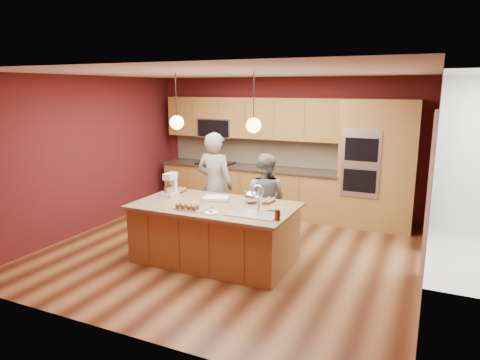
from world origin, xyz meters
The scene contains 24 objects.
floor centered at (0.00, 0.00, 0.00)m, with size 5.50×5.50×0.00m, color #401F10.
ceiling centered at (0.00, 0.00, 2.70)m, with size 5.50×5.50×0.00m, color white.
wall_back centered at (0.00, 2.50, 1.35)m, with size 5.50×5.50×0.00m, color #501517.
wall_front centered at (0.00, -2.50, 1.35)m, with size 5.50×5.50×0.00m, color #501517.
wall_left centered at (-2.75, 0.00, 1.35)m, with size 5.00×5.00×0.00m, color #501517.
wall_right centered at (2.75, 0.00, 1.35)m, with size 5.00×5.00×0.00m, color #501517.
cabinet_run centered at (-0.68, 2.25, 0.98)m, with size 3.74×0.64×2.30m.
oven_column centered at (1.85, 2.19, 1.15)m, with size 1.30×0.62×2.30m.
doorway_trim centered at (2.73, 0.80, 1.05)m, with size 0.08×1.11×2.20m, color white, non-canonical shape.
pendant_left centered at (-0.66, -0.38, 2.00)m, with size 0.20×0.20×0.80m.
pendant_right centered at (0.54, -0.38, 2.00)m, with size 0.20×0.20×0.80m.
island centered at (-0.05, -0.38, 0.44)m, with size 2.31×1.30×1.23m.
person_left centered at (-0.53, 0.52, 0.89)m, with size 0.65×0.43×1.79m, color black.
person_right centered at (0.35, 0.52, 0.75)m, with size 0.72×0.56×1.49m, color gray.
stand_mixer centered at (-0.91, -0.22, 1.00)m, with size 0.20×0.27×0.36m.
sheet_cake centered at (-0.16, -0.14, 0.87)m, with size 0.48×0.41×0.05m.
cooling_rack centered at (-0.23, -0.69, 0.86)m, with size 0.46×0.33×0.02m, color silver.
mixing_bowl centered at (0.39, -0.08, 0.94)m, with size 0.23×0.23×0.19m, color silver.
plate centered at (0.10, -0.79, 0.86)m, with size 0.18×0.18×0.01m, color white.
tumbler centered at (1.02, -0.72, 0.92)m, with size 0.07×0.07×0.14m, color #3D1B0B.
phone centered at (0.83, -0.38, 0.86)m, with size 0.13×0.07×0.01m, color black.
cupcakes_left centered at (-0.90, 0.03, 0.89)m, with size 0.15×0.23×0.07m, color tan, non-canonical shape.
cupcakes_rack centered at (-0.27, -0.78, 0.91)m, with size 0.34×0.17×0.08m, color tan, non-canonical shape.
cupcakes_right centered at (0.62, 0.01, 0.88)m, with size 0.14×0.28×0.06m, color tan, non-canonical shape.
Camera 1 is at (2.74, -5.60, 2.48)m, focal length 32.00 mm.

